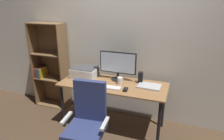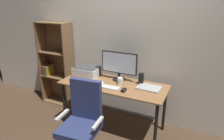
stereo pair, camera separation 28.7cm
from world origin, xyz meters
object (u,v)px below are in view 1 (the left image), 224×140
at_px(coffee_mug, 120,81).
at_px(bookshelf, 50,66).
at_px(speaker_right, 141,78).
at_px(monitor, 118,64).
at_px(keyboard, 110,87).
at_px(laptop, 149,86).
at_px(printer, 85,72).
at_px(office_chair, 87,127).
at_px(desk, 113,89).
at_px(mouse, 125,90).
at_px(speaker_left, 96,72).

distance_m(coffee_mug, bookshelf, 1.46).
relative_size(speaker_right, bookshelf, 0.11).
relative_size(monitor, keyboard, 1.96).
bearing_deg(speaker_right, laptop, -34.19).
xyz_separation_m(printer, office_chair, (0.44, -0.86, -0.36)).
bearing_deg(monitor, printer, -173.76).
xyz_separation_m(coffee_mug, bookshelf, (-1.43, 0.29, -0.03)).
bearing_deg(keyboard, laptop, 22.82).
height_order(laptop, speaker_right, speaker_right).
distance_m(desk, keyboard, 0.19).
distance_m(keyboard, printer, 0.61).
bearing_deg(desk, monitor, 85.45).
height_order(desk, monitor, monitor).
height_order(mouse, printer, printer).
bearing_deg(speaker_left, keyboard, -41.91).
distance_m(coffee_mug, printer, 0.62).
distance_m(monitor, office_chair, 1.06).
bearing_deg(mouse, keyboard, 175.41).
bearing_deg(laptop, speaker_left, 176.34).
bearing_deg(keyboard, office_chair, -99.88).
relative_size(desk, printer, 3.97).
distance_m(desk, coffee_mug, 0.17).
bearing_deg(desk, speaker_right, 24.48).
bearing_deg(coffee_mug, monitor, 119.76).
relative_size(laptop, office_chair, 0.32).
bearing_deg(bookshelf, printer, -13.46).
xyz_separation_m(speaker_right, office_chair, (-0.45, -0.91, -0.37)).
relative_size(speaker_left, speaker_right, 1.00).
bearing_deg(speaker_left, bookshelf, 171.58).
distance_m(laptop, printer, 1.04).
distance_m(desk, monitor, 0.39).
relative_size(monitor, bookshelf, 0.37).
bearing_deg(monitor, laptop, -12.19).
height_order(desk, speaker_right, speaker_right).
xyz_separation_m(desk, speaker_left, (-0.35, 0.17, 0.17)).
height_order(monitor, coffee_mug, monitor).
relative_size(printer, bookshelf, 0.26).
relative_size(speaker_left, bookshelf, 0.11).
distance_m(keyboard, speaker_left, 0.50).
height_order(desk, mouse, mouse).
relative_size(coffee_mug, bookshelf, 0.07).
height_order(desk, bookshelf, bookshelf).
distance_m(coffee_mug, speaker_right, 0.31).
height_order(mouse, bookshelf, bookshelf).
bearing_deg(bookshelf, desk, -13.36).
xyz_separation_m(laptop, office_chair, (-0.60, -0.80, -0.29)).
bearing_deg(mouse, printer, 157.65).
distance_m(monitor, keyboard, 0.42).
height_order(speaker_left, office_chair, office_chair).
bearing_deg(printer, speaker_left, 16.53).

